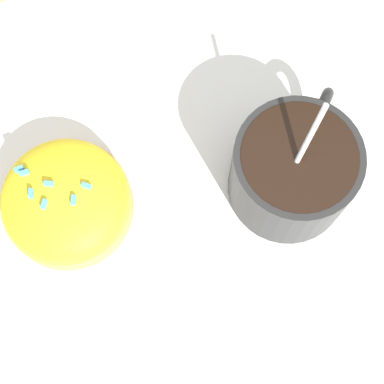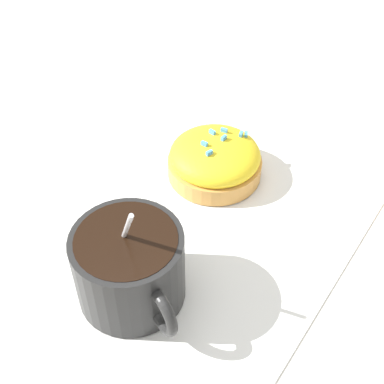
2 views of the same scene
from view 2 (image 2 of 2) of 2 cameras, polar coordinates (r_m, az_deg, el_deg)
ground_plane at (r=0.53m, az=-0.73°, el=-4.24°), size 3.00×3.00×0.00m
paper_napkin at (r=0.53m, az=-0.73°, el=-4.13°), size 0.35×0.33×0.00m
coffee_cup at (r=0.45m, az=-6.66°, el=-7.76°), size 0.09×0.11×0.12m
frosted_pastry at (r=0.57m, az=2.45°, el=3.50°), size 0.10×0.10×0.05m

